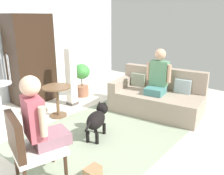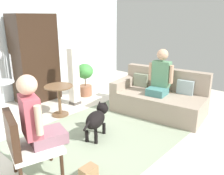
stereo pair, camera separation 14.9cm
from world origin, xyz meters
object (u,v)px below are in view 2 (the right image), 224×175
armchair (25,142)px  bird_cage_stand (1,84)px  person_on_couch (160,76)px  column_lamp (74,77)px  couch (158,98)px  round_end_table (59,96)px  potted_plant (85,77)px  person_on_armchair (36,117)px  dog (97,118)px  handbag (89,173)px  armoire_cabinet (35,59)px

armchair → bird_cage_stand: bird_cage_stand is taller
person_on_couch → column_lamp: bearing=116.7°
armchair → column_lamp: size_ratio=0.69×
armchair → column_lamp: column_lamp is taller
couch → column_lamp: (-0.88, 1.62, 0.32)m
round_end_table → potted_plant: bearing=24.7°
bird_cage_stand → potted_plant: (2.06, 0.12, -0.30)m
person_on_couch → person_on_armchair: same height
person_on_couch → dog: person_on_couch is taller
handbag → person_on_couch: bearing=10.8°
potted_plant → armoire_cabinet: armoire_cabinet is taller
armchair → person_on_couch: bearing=-2.0°
couch → handbag: couch is taller
potted_plant → column_lamp: bearing=-155.1°
armchair → column_lamp: 2.54m
round_end_table → armoire_cabinet: 1.31m
potted_plant → handbag: potted_plant is taller
person_on_couch → round_end_table: size_ratio=1.43×
dog → column_lamp: (0.70, 1.43, 0.30)m
potted_plant → handbag: size_ratio=3.87×
person_on_armchair → dog: bearing=8.7°
handbag → dog: bearing=39.9°
person_on_couch → handbag: size_ratio=4.24×
dog → couch: bearing=-7.1°
person_on_armchair → handbag: (0.34, -0.51, -0.70)m
person_on_armchair → bird_cage_stand: 1.77m
armoire_cabinet → handbag: size_ratio=9.40×
person_on_couch → column_lamp: size_ratio=0.70×
column_lamp → armoire_cabinet: 1.03m
handbag → bird_cage_stand: bearing=89.8°
column_lamp → armoire_cabinet: (-0.38, 0.88, 0.36)m
person_on_armchair → bird_cage_stand: (0.35, 1.74, -0.01)m
person_on_armchair → round_end_table: person_on_armchair is taller
person_on_couch → potted_plant: (-0.29, 1.91, -0.31)m
dog → armchair: bearing=-174.2°
couch → armchair: bearing=178.8°
person_on_couch → dog: size_ratio=1.15×
potted_plant → column_lamp: 0.62m
armchair → person_on_armchair: size_ratio=1.00×
handbag → round_end_table: bearing=63.5°
bird_cage_stand → potted_plant: 2.08m
person_on_armchair → dog: size_ratio=1.14×
potted_plant → handbag: 3.16m
couch → bird_cage_stand: 3.00m
round_end_table → dog: 1.16m
person_on_couch → handbag: bearing=-169.2°
round_end_table → armoire_cabinet: armoire_cabinet is taller
bird_cage_stand → column_lamp: (1.51, -0.13, -0.16)m
handbag → couch: bearing=11.5°
round_end_table → potted_plant: potted_plant is taller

